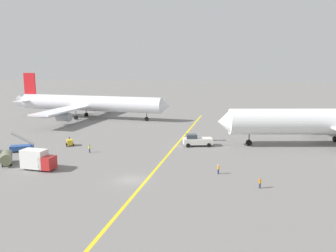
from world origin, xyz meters
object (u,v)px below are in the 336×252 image
(gse_catering_truck_tall, at_px, (38,160))
(gse_stair_truck_yellow, at_px, (22,147))
(ground_crew_ramp_agent_by_cones, at_px, (90,148))
(gse_gpu_cart_small, at_px, (70,142))
(ground_crew_marshaller_foreground, at_px, (260,183))
(airliner_being_pushed, at_px, (332,122))
(pushback_tug, at_px, (197,140))
(gse_fuel_bowser_stubby, at_px, (6,157))
(ground_crew_wing_walker_right, at_px, (218,169))
(airliner_at_gate_left, at_px, (89,104))

(gse_catering_truck_tall, bearing_deg, gse_stair_truck_yellow, 131.65)
(gse_stair_truck_yellow, xyz_separation_m, ground_crew_ramp_agent_by_cones, (14.19, 1.44, -0.16))
(gse_stair_truck_yellow, relative_size, ground_crew_ramp_agent_by_cones, 2.95)
(gse_gpu_cart_small, relative_size, gse_stair_truck_yellow, 0.53)
(gse_gpu_cart_small, distance_m, ground_crew_marshaller_foreground, 44.31)
(gse_catering_truck_tall, relative_size, ground_crew_marshaller_foreground, 3.82)
(airliner_being_pushed, xyz_separation_m, gse_stair_truck_yellow, (-64.93, -16.13, -4.29))
(pushback_tug, bearing_deg, gse_gpu_cart_small, -171.00)
(pushback_tug, bearing_deg, ground_crew_ramp_agent_by_cones, -156.37)
(gse_catering_truck_tall, relative_size, gse_gpu_cart_small, 2.33)
(pushback_tug, xyz_separation_m, gse_gpu_cart_small, (-27.88, -4.42, -0.46))
(gse_gpu_cart_small, xyz_separation_m, gse_fuel_bowser_stubby, (-4.99, -15.54, 0.54))
(ground_crew_wing_walker_right, bearing_deg, gse_stair_truck_yellow, 168.21)
(gse_stair_truck_yellow, xyz_separation_m, ground_crew_marshaller_foreground, (46.84, -14.27, -0.20))
(ground_crew_marshaller_foreground, height_order, ground_crew_wing_walker_right, ground_crew_wing_walker_right)
(airliner_at_gate_left, distance_m, ground_crew_marshaller_foreground, 76.51)
(pushback_tug, distance_m, ground_crew_wing_walker_right, 19.93)
(gse_fuel_bowser_stubby, bearing_deg, gse_gpu_cart_small, 72.19)
(airliner_being_pushed, bearing_deg, ground_crew_wing_walker_right, -134.62)
(ground_crew_marshaller_foreground, xyz_separation_m, ground_crew_ramp_agent_by_cones, (-32.65, 15.71, 0.04))
(airliner_at_gate_left, relative_size, ground_crew_ramp_agent_by_cones, 32.52)
(ground_crew_ramp_agent_by_cones, distance_m, ground_crew_wing_walker_right, 28.25)
(pushback_tug, relative_size, gse_stair_truck_yellow, 1.96)
(gse_fuel_bowser_stubby, bearing_deg, pushback_tug, 31.26)
(airliner_being_pushed, height_order, gse_catering_truck_tall, airliner_being_pushed)
(airliner_being_pushed, distance_m, ground_crew_ramp_agent_by_cones, 53.01)
(pushback_tug, xyz_separation_m, ground_crew_wing_walker_right, (5.15, -19.25, -0.42))
(gse_fuel_bowser_stubby, relative_size, gse_stair_truck_yellow, 1.04)
(airliner_at_gate_left, bearing_deg, pushback_tug, -40.76)
(airliner_at_gate_left, distance_m, airliner_being_pushed, 73.18)
(airliner_being_pushed, relative_size, ground_crew_wing_walker_right, 31.04)
(airliner_being_pushed, xyz_separation_m, gse_fuel_bowser_stubby, (-62.31, -25.32, -3.99))
(airliner_at_gate_left, xyz_separation_m, gse_gpu_cart_small, (10.44, -37.44, -4.12))
(airliner_at_gate_left, xyz_separation_m, gse_catering_truck_tall, (12.67, -54.86, -3.15))
(gse_fuel_bowser_stubby, xyz_separation_m, ground_crew_ramp_agent_by_cones, (11.57, 10.63, -0.46))
(ground_crew_ramp_agent_by_cones, bearing_deg, airliner_being_pushed, 16.14)
(airliner_at_gate_left, xyz_separation_m, pushback_tug, (38.32, -33.02, -3.66))
(ground_crew_marshaller_foreground, height_order, ground_crew_ramp_agent_by_cones, ground_crew_ramp_agent_by_cones)
(gse_fuel_bowser_stubby, distance_m, ground_crew_ramp_agent_by_cones, 15.72)
(airliner_being_pushed, xyz_separation_m, ground_crew_ramp_agent_by_cones, (-50.74, -14.68, -4.45))
(pushback_tug, xyz_separation_m, ground_crew_ramp_agent_by_cones, (-21.30, -9.32, -0.38))
(ground_crew_ramp_agent_by_cones, bearing_deg, ground_crew_wing_walker_right, -20.57)
(gse_gpu_cart_small, relative_size, ground_crew_marshaller_foreground, 1.64)
(ground_crew_ramp_agent_by_cones, bearing_deg, pushback_tug, 23.63)
(ground_crew_marshaller_foreground, bearing_deg, ground_crew_wing_walker_right, 136.96)
(ground_crew_ramp_agent_by_cones, bearing_deg, gse_gpu_cart_small, 143.30)
(airliner_being_pushed, distance_m, gse_fuel_bowser_stubby, 67.37)
(airliner_being_pushed, distance_m, gse_catering_truck_tall, 61.53)
(ground_crew_marshaller_foreground, relative_size, ground_crew_ramp_agent_by_cones, 0.95)
(airliner_at_gate_left, bearing_deg, airliner_being_pushed, -22.21)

